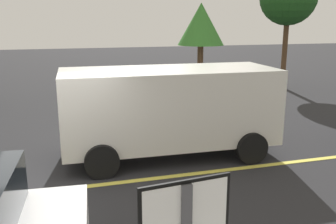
% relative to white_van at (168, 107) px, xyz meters
% --- Properties ---
extents(ground_plane, '(80.00, 80.00, 0.00)m').
position_rel_white_van_xyz_m(ground_plane, '(-2.51, -1.32, -1.27)').
color(ground_plane, '#262628').
extents(lane_marking_centre, '(28.00, 0.16, 0.01)m').
position_rel_white_van_xyz_m(lane_marking_centre, '(0.49, -1.32, -1.26)').
color(lane_marking_centre, '#E0D14C').
extents(white_van, '(5.26, 2.40, 2.20)m').
position_rel_white_van_xyz_m(white_van, '(0.00, 0.00, 0.00)').
color(white_van, silver).
rests_on(white_van, ground_plane).
extents(tree_right_verge, '(1.83, 1.83, 4.01)m').
position_rel_white_van_xyz_m(tree_right_verge, '(2.91, 5.44, 1.88)').
color(tree_right_verge, '#513823').
rests_on(tree_right_verge, ground_plane).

